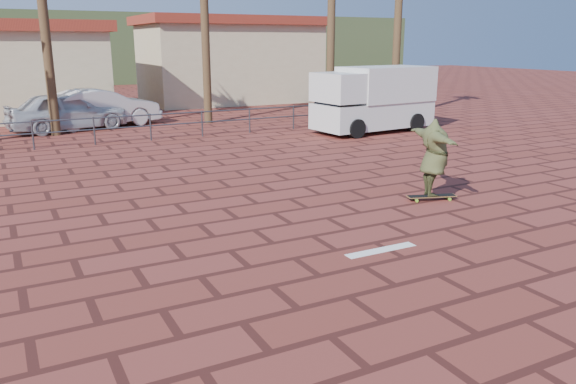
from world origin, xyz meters
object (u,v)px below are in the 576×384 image
object	(u,v)px
car_silver	(67,111)
skateboarder	(434,158)
longboard	(431,196)
car_white	(100,108)
campervan	(374,98)

from	to	relation	value
car_silver	skateboarder	bearing A→B (deg)	-168.16
longboard	car_silver	distance (m)	16.31
skateboarder	car_white	distance (m)	16.30
skateboarder	car_white	size ratio (longest dim) A/B	0.44
car_silver	car_white	xyz separation A→B (m)	(1.40, 0.50, 0.01)
longboard	car_silver	size ratio (longest dim) A/B	0.25
skateboarder	car_white	xyz separation A→B (m)	(-4.69, 15.61, -0.19)
skateboarder	car_white	bearing A→B (deg)	33.14
car_white	longboard	bearing A→B (deg)	-175.08
skateboarder	campervan	bearing A→B (deg)	-12.08
skateboarder	car_silver	world-z (taller)	skateboarder
longboard	campervan	distance (m)	10.48
longboard	skateboarder	size ratio (longest dim) A/B	0.54
longboard	skateboarder	world-z (taller)	skateboarder
campervan	car_white	xyz separation A→B (m)	(-9.66, 6.47, -0.54)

